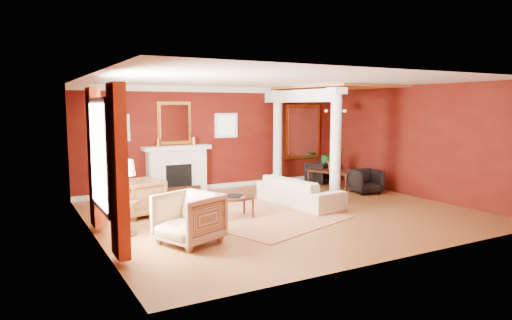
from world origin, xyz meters
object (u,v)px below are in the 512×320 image
sofa (300,187)px  armchair_stripe (189,216)px  side_table (125,186)px  dining_table (334,174)px  coffee_table (235,199)px  armchair_leopard (139,196)px

sofa → armchair_stripe: 3.74m
side_table → dining_table: bearing=18.3°
coffee_table → dining_table: bearing=25.2°
coffee_table → dining_table: size_ratio=0.64×
sofa → armchair_stripe: (-3.38, -1.61, 0.04)m
side_table → armchair_leopard: bearing=65.8°
sofa → side_table: 4.28m
sofa → dining_table: bearing=-61.5°
sofa → armchair_stripe: armchair_stripe is taller
coffee_table → side_table: size_ratio=0.66×
side_table → dining_table: 6.85m
sofa → coffee_table: size_ratio=2.51×
armchair_leopard → side_table: size_ratio=0.63×
armchair_stripe → coffee_table: (1.48, 1.21, -0.07)m
sofa → dining_table: size_ratio=1.61×
side_table → coffee_table: bearing=4.4°
dining_table → coffee_table: bearing=96.8°
coffee_table → side_table: (-2.32, -0.18, 0.50)m
armchair_leopard → side_table: 1.54m
sofa → armchair_stripe: size_ratio=2.37×
dining_table → side_table: bearing=89.9°
armchair_leopard → side_table: side_table is taller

